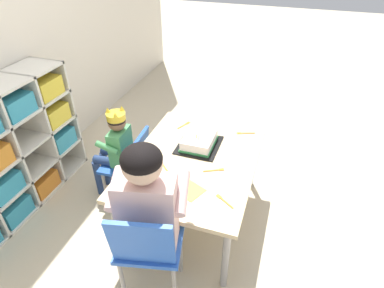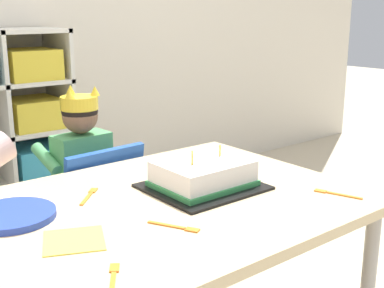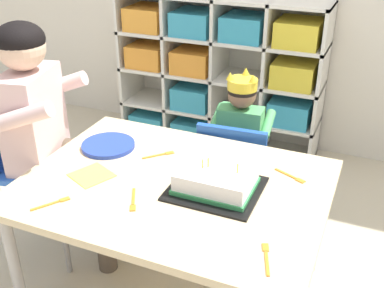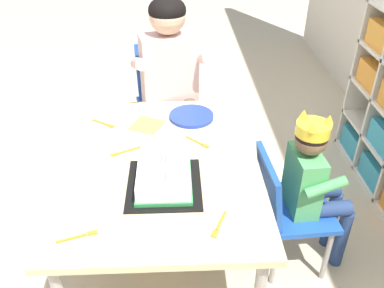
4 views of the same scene
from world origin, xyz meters
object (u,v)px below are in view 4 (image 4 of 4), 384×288
object	(u,v)px
child_with_crown	(313,177)
birthday_cake_on_tray	(164,178)
fork_by_napkin	(124,152)
fork_near_child_seat	(219,226)
fork_near_cake_tray	(80,236)
adult_helper_seated	(172,77)
activity_table	(162,171)
fork_at_table_front_edge	(105,124)
fork_scattered_mid_table	(199,143)
paper_plate_stack	(191,116)
classroom_chair_adult_side	(168,99)
classroom_chair_blue	(285,203)

from	to	relation	value
child_with_crown	birthday_cake_on_tray	xyz separation A→B (m)	(0.10, -0.64, 0.09)
child_with_crown	fork_by_napkin	xyz separation A→B (m)	(-0.14, -0.83, 0.06)
fork_near_child_seat	fork_near_cake_tray	world-z (taller)	same
adult_helper_seated	fork_near_child_seat	distance (m)	1.02
activity_table	fork_near_child_seat	size ratio (longest dim) A/B	8.68
fork_near_cake_tray	child_with_crown	bearing A→B (deg)	-177.10
fork_at_table_front_edge	fork_near_child_seat	bearing A→B (deg)	158.37
fork_scattered_mid_table	paper_plate_stack	bearing A→B (deg)	-39.98
child_with_crown	fork_scattered_mid_table	xyz separation A→B (m)	(-0.20, -0.49, 0.06)
child_with_crown	classroom_chair_adult_side	distance (m)	1.01
classroom_chair_blue	paper_plate_stack	distance (m)	0.64
classroom_chair_adult_side	fork_by_napkin	world-z (taller)	classroom_chair_adult_side
birthday_cake_on_tray	fork_near_child_seat	distance (m)	0.31
child_with_crown	fork_by_napkin	bearing A→B (deg)	76.59
activity_table	birthday_cake_on_tray	bearing A→B (deg)	5.57
adult_helper_seated	fork_near_cake_tray	xyz separation A→B (m)	(1.02, -0.32, -0.13)
classroom_chair_blue	adult_helper_seated	size ratio (longest dim) A/B	0.55
classroom_chair_blue	classroom_chair_adult_side	distance (m)	0.96
fork_near_child_seat	activity_table	bearing A→B (deg)	52.25
fork_by_napkin	fork_scattered_mid_table	distance (m)	0.35
activity_table	adult_helper_seated	xyz separation A→B (m)	(-0.60, 0.05, 0.18)
classroom_chair_blue	fork_scattered_mid_table	distance (m)	0.48
child_with_crown	fork_near_child_seat	world-z (taller)	child_with_crown
activity_table	classroom_chair_adult_side	size ratio (longest dim) A/B	1.42
birthday_cake_on_tray	fork_scattered_mid_table	distance (m)	0.34
adult_helper_seated	birthday_cake_on_tray	size ratio (longest dim) A/B	3.34
fork_scattered_mid_table	child_with_crown	bearing A→B (deg)	-158.42
classroom_chair_adult_side	fork_at_table_front_edge	world-z (taller)	classroom_chair_adult_side
adult_helper_seated	paper_plate_stack	distance (m)	0.27
classroom_chair_blue	fork_near_cake_tray	xyz separation A→B (m)	(0.36, -0.82, 0.20)
fork_near_cake_tray	fork_at_table_front_edge	distance (m)	0.76
fork_by_napkin	fork_near_child_seat	xyz separation A→B (m)	(0.48, 0.38, 0.00)
fork_at_table_front_edge	fork_near_cake_tray	bearing A→B (deg)	125.33
fork_scattered_mid_table	fork_near_cake_tray	world-z (taller)	same
fork_by_napkin	fork_near_child_seat	distance (m)	0.61
birthday_cake_on_tray	paper_plate_stack	xyz separation A→B (m)	(-0.54, 0.13, -0.03)
fork_near_cake_tray	fork_near_child_seat	bearing A→B (deg)	164.87
paper_plate_stack	fork_scattered_mid_table	size ratio (longest dim) A/B	2.08
activity_table	classroom_chair_blue	xyz separation A→B (m)	(0.07, 0.55, -0.15)
activity_table	birthday_cake_on_tray	world-z (taller)	birthday_cake_on_tray
fork_at_table_front_edge	activity_table	bearing A→B (deg)	164.98
fork_at_table_front_edge	birthday_cake_on_tray	bearing A→B (deg)	155.68
paper_plate_stack	fork_by_napkin	xyz separation A→B (m)	(0.30, -0.32, -0.01)
fork_near_cake_tray	classroom_chair_blue	bearing A→B (deg)	-175.01
fork_near_child_seat	fork_scattered_mid_table	distance (m)	0.54
classroom_chair_adult_side	adult_helper_seated	size ratio (longest dim) A/B	0.73
classroom_chair_adult_side	paper_plate_stack	world-z (taller)	classroom_chair_adult_side
classroom_chair_blue	fork_scattered_mid_table	xyz separation A→B (m)	(-0.21, -0.38, 0.20)
classroom_chair_blue	classroom_chair_adult_side	size ratio (longest dim) A/B	0.75
activity_table	classroom_chair_blue	world-z (taller)	classroom_chair_blue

